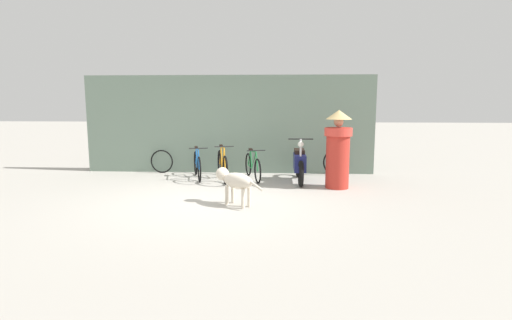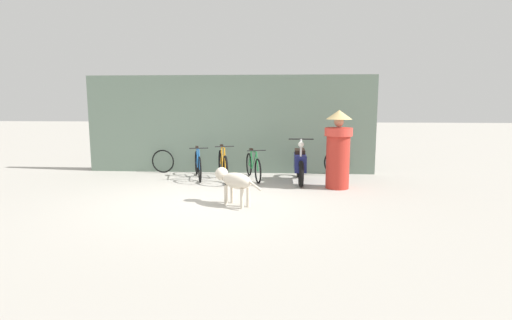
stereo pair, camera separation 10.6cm
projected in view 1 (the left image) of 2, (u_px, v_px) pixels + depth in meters
The scene contains 10 objects.
ground_plane at pixel (209, 201), 7.91m from camera, with size 60.00×60.00×0.00m, color #ADA89E.
shop_wall_back at pixel (229, 124), 10.92m from camera, with size 7.89×0.20×2.65m.
bicycle_0 at pixel (197, 165), 10.15m from camera, with size 0.59×1.62×0.83m.
bicycle_1 at pixel (222, 166), 9.95m from camera, with size 0.58×1.72×0.90m.
bicycle_2 at pixel (253, 166), 10.03m from camera, with size 0.59×1.58×0.79m.
motorcycle at pixel (300, 164), 9.73m from camera, with size 0.58×1.82×1.10m.
stray_dog at pixel (235, 180), 7.53m from camera, with size 1.00×0.85×0.69m.
person_in_robes at pixel (338, 148), 8.96m from camera, with size 0.75×0.75×1.76m.
spare_tire_left at pixel (336, 162), 10.65m from camera, with size 0.70×0.21×0.71m.
spare_tire_right at pixel (162, 161), 10.94m from camera, with size 0.64×0.09×0.64m.
Camera 1 is at (1.40, -7.64, 1.96)m, focal length 28.00 mm.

